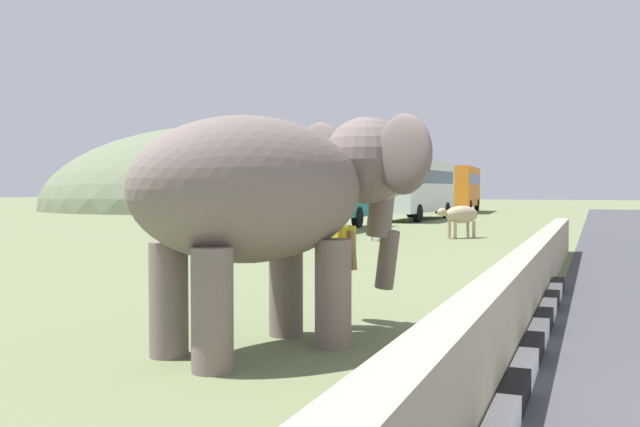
{
  "coord_description": "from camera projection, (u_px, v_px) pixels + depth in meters",
  "views": [
    {
      "loc": [
        -6.17,
        2.62,
        1.91
      ],
      "look_at": [
        1.75,
        5.73,
        1.6
      ],
      "focal_mm": 39.65,
      "sensor_mm": 36.0,
      "label": 1
    }
  ],
  "objects": [
    {
      "name": "striped_curb",
      "position": [
        509.0,
        409.0,
        5.71
      ],
      "size": [
        16.2,
        0.2,
        0.24
      ],
      "color": "white",
      "rests_on": "ground_plane"
    },
    {
      "name": "barrier_parapet",
      "position": [
        506.0,
        312.0,
        7.99
      ],
      "size": [
        28.0,
        0.36,
        1.0
      ],
      "primitive_type": "cube",
      "color": "tan",
      "rests_on": "ground_plane"
    },
    {
      "name": "elephant",
      "position": [
        278.0,
        193.0,
        8.4
      ],
      "size": [
        3.99,
        3.35,
        2.85
      ],
      "color": "#6F605C",
      "rests_on": "ground_plane"
    },
    {
      "name": "person_handler",
      "position": [
        340.0,
        261.0,
        9.53
      ],
      "size": [
        0.41,
        0.61,
        1.66
      ],
      "color": "navy",
      "rests_on": "ground_plane"
    },
    {
      "name": "bus_teal",
      "position": [
        314.0,
        184.0,
        31.51
      ],
      "size": [
        8.46,
        2.65,
        3.5
      ],
      "color": "teal",
      "rests_on": "ground_plane"
    },
    {
      "name": "bus_white",
      "position": [
        414.0,
        185.0,
        41.93
      ],
      "size": [
        9.55,
        3.04,
        3.5
      ],
      "color": "silver",
      "rests_on": "ground_plane"
    },
    {
      "name": "bus_orange",
      "position": [
        458.0,
        185.0,
        54.67
      ],
      "size": [
        8.68,
        2.98,
        3.5
      ],
      "color": "orange",
      "rests_on": "ground_plane"
    },
    {
      "name": "cow_near",
      "position": [
        376.0,
        216.0,
        25.55
      ],
      "size": [
        1.93,
        0.99,
        1.23
      ],
      "color": "beige",
      "rests_on": "ground_plane"
    },
    {
      "name": "cow_mid",
      "position": [
        461.0,
        215.0,
        26.65
      ],
      "size": [
        1.72,
        1.54,
        1.23
      ],
      "color": "tan",
      "rests_on": "ground_plane"
    },
    {
      "name": "cow_far",
      "position": [
        313.0,
        218.0,
        24.45
      ],
      "size": [
        1.84,
        1.32,
        1.23
      ],
      "color": "tan",
      "rests_on": "ground_plane"
    },
    {
      "name": "hill_east",
      "position": [
        238.0,
        207.0,
        68.88
      ],
      "size": [
        40.78,
        32.63,
        15.7
      ],
      "color": "#626E51",
      "rests_on": "ground_plane"
    }
  ]
}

